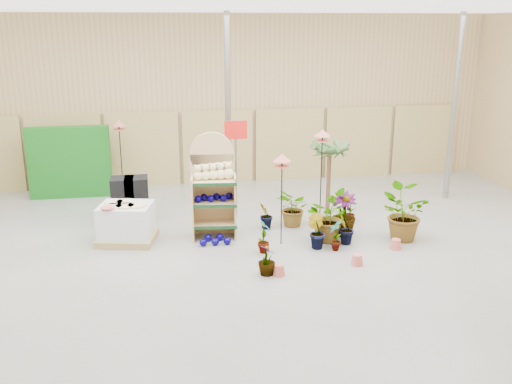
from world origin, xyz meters
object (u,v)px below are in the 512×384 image
bird_table_front (282,161)px  potted_plant_2 (326,216)px  display_shelf (213,189)px  pallet_stack (126,223)px

bird_table_front → potted_plant_2: 1.52m
display_shelf → pallet_stack: display_shelf is taller
bird_table_front → potted_plant_2: bearing=3.3°
potted_plant_2 → pallet_stack: bearing=171.5°
pallet_stack → potted_plant_2: potted_plant_2 is taller
pallet_stack → bird_table_front: 3.37m
display_shelf → potted_plant_2: 2.36m
display_shelf → pallet_stack: (-1.76, -0.09, -0.59)m
display_shelf → pallet_stack: size_ratio=1.68×
display_shelf → bird_table_front: 1.64m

